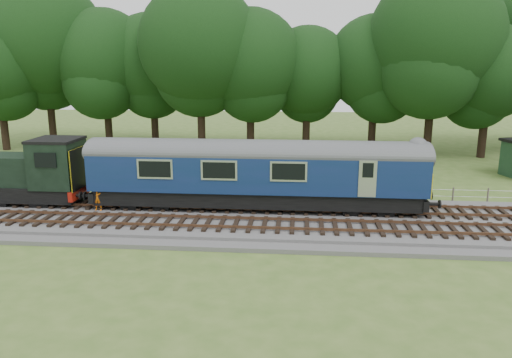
# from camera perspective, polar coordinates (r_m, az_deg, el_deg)

# --- Properties ---
(ground) EXTENTS (120.00, 120.00, 0.00)m
(ground) POSITION_cam_1_polar(r_m,az_deg,el_deg) (26.33, 7.30, -5.09)
(ground) COLOR #466826
(ground) RESTS_ON ground
(ballast) EXTENTS (70.00, 7.00, 0.35)m
(ballast) POSITION_cam_1_polar(r_m,az_deg,el_deg) (26.27, 7.31, -4.73)
(ballast) COLOR #4C4C4F
(ballast) RESTS_ON ground
(track_north) EXTENTS (67.20, 2.40, 0.21)m
(track_north) POSITION_cam_1_polar(r_m,az_deg,el_deg) (27.54, 7.22, -3.36)
(track_north) COLOR black
(track_north) RESTS_ON ballast
(track_south) EXTENTS (67.20, 2.40, 0.21)m
(track_south) POSITION_cam_1_polar(r_m,az_deg,el_deg) (24.68, 7.46, -5.34)
(track_south) COLOR black
(track_south) RESTS_ON ballast
(fence) EXTENTS (64.00, 0.12, 1.00)m
(fence) POSITION_cam_1_polar(r_m,az_deg,el_deg) (30.63, 7.00, -2.45)
(fence) COLOR #6B6054
(fence) RESTS_ON ground
(tree_line) EXTENTS (70.00, 8.00, 18.00)m
(tree_line) POSITION_cam_1_polar(r_m,az_deg,el_deg) (47.71, 6.34, 3.24)
(tree_line) COLOR black
(tree_line) RESTS_ON ground
(dmu_railcar) EXTENTS (18.05, 2.86, 3.88)m
(dmu_railcar) POSITION_cam_1_polar(r_m,az_deg,el_deg) (27.07, 0.01, 1.25)
(dmu_railcar) COLOR black
(dmu_railcar) RESTS_ON ground
(shunter_loco) EXTENTS (8.91, 2.60, 3.38)m
(shunter_loco) POSITION_cam_1_polar(r_m,az_deg,el_deg) (31.60, -26.03, 0.46)
(shunter_loco) COLOR black
(shunter_loco) RESTS_ON ground
(worker) EXTENTS (0.59, 0.39, 1.59)m
(worker) POSITION_cam_1_polar(r_m,az_deg,el_deg) (28.34, -17.63, -1.87)
(worker) COLOR orange
(worker) RESTS_ON ballast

